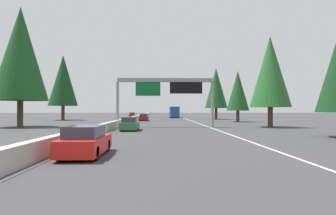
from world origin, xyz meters
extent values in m
plane|color=#38383A|center=(60.00, 0.00, 0.00)|extent=(320.00, 320.00, 0.00)
cube|color=#ADAAA3|center=(80.00, 0.30, 0.45)|extent=(180.00, 0.56, 0.90)
cube|color=silver|center=(70.00, -11.52, 0.01)|extent=(160.00, 0.16, 0.01)
cube|color=silver|center=(70.00, -0.25, 0.01)|extent=(160.00, 0.16, 0.01)
cylinder|color=gray|center=(36.23, 0.30, 2.93)|extent=(0.36, 0.36, 5.85)
cylinder|color=gray|center=(36.23, -12.02, 2.93)|extent=(0.36, 0.36, 5.85)
cube|color=gray|center=(36.23, -5.86, 6.10)|extent=(0.50, 12.32, 0.50)
cube|color=#0C602D|center=(36.08, -3.64, 5.00)|extent=(0.12, 3.20, 1.90)
cube|color=black|center=(36.08, -8.57, 5.10)|extent=(0.16, 4.20, 1.50)
cube|color=red|center=(13.11, -1.57, 0.53)|extent=(4.40, 1.80, 0.76)
cube|color=#2D3847|center=(12.89, -1.57, 1.19)|extent=(2.46, 1.51, 0.56)
cylinder|color=black|center=(14.51, -0.78, 0.32)|extent=(0.64, 0.22, 0.64)
cylinder|color=black|center=(14.51, -2.36, 0.32)|extent=(0.64, 0.22, 0.64)
cylinder|color=black|center=(11.70, -0.78, 0.32)|extent=(0.64, 0.22, 0.64)
cylinder|color=black|center=(11.70, -2.36, 0.32)|extent=(0.64, 0.22, 0.64)
cube|color=#2D6B38|center=(30.35, -1.91, 0.53)|extent=(4.40, 1.80, 0.76)
cube|color=#2D3847|center=(30.13, -1.91, 1.19)|extent=(2.46, 1.51, 0.56)
cylinder|color=black|center=(31.76, -1.12, 0.32)|extent=(0.64, 0.22, 0.64)
cylinder|color=black|center=(31.76, -2.70, 0.32)|extent=(0.64, 0.22, 0.64)
cylinder|color=black|center=(28.95, -1.12, 0.32)|extent=(0.64, 0.22, 0.64)
cylinder|color=black|center=(28.95, -2.70, 0.32)|extent=(0.64, 0.22, 0.64)
cube|color=maroon|center=(57.76, -1.88, 0.53)|extent=(4.40, 1.80, 0.76)
cube|color=#2D3847|center=(57.54, -1.88, 1.19)|extent=(2.46, 1.51, 0.56)
cylinder|color=black|center=(59.17, -1.09, 0.32)|extent=(0.64, 0.22, 0.64)
cylinder|color=black|center=(59.17, -2.67, 0.32)|extent=(0.64, 0.22, 0.64)
cylinder|color=black|center=(56.35, -1.09, 0.32)|extent=(0.64, 0.22, 0.64)
cylinder|color=black|center=(56.35, -2.67, 0.32)|extent=(0.64, 0.22, 0.64)
cube|color=#1E4793|center=(81.06, -9.14, 1.65)|extent=(11.50, 2.50, 2.90)
cube|color=#2D3847|center=(81.06, -9.14, 2.01)|extent=(11.04, 2.55, 0.84)
cylinder|color=black|center=(85.08, -8.04, 0.50)|extent=(1.00, 0.30, 1.00)
cylinder|color=black|center=(85.08, -10.24, 0.50)|extent=(1.00, 0.30, 1.00)
cylinder|color=black|center=(77.03, -8.04, 0.50)|extent=(1.00, 0.30, 1.00)
cylinder|color=black|center=(77.03, -10.24, 0.50)|extent=(1.00, 0.30, 1.00)
cube|color=red|center=(83.84, 2.95, 0.53)|extent=(4.40, 1.80, 0.76)
cube|color=#2D3847|center=(83.62, 2.95, 1.19)|extent=(2.46, 1.51, 0.56)
cylinder|color=black|center=(85.25, 3.74, 0.32)|extent=(0.64, 0.22, 0.64)
cylinder|color=black|center=(85.25, 2.16, 0.32)|extent=(0.64, 0.22, 0.64)
cylinder|color=black|center=(82.43, 3.74, 0.32)|extent=(0.64, 0.22, 0.64)
cylinder|color=black|center=(82.43, 2.16, 0.32)|extent=(0.64, 0.22, 0.64)
cylinder|color=#4C3823|center=(35.69, -19.45, 1.30)|extent=(0.64, 0.64, 2.60)
cone|color=#236028|center=(35.69, -19.45, 7.21)|extent=(5.20, 5.20, 9.21)
cylinder|color=#4C3823|center=(52.15, -19.69, 1.05)|extent=(0.59, 0.59, 2.09)
cone|color=#194C1E|center=(52.15, -19.69, 5.80)|extent=(4.18, 4.18, 7.42)
cylinder|color=#4C3823|center=(66.85, -18.48, 1.34)|extent=(0.65, 0.65, 2.68)
cone|color=#194C1E|center=(66.85, -18.48, 7.42)|extent=(5.35, 5.35, 9.49)
cylinder|color=#4C3823|center=(37.00, 13.11, 1.74)|extent=(0.74, 0.74, 3.48)
cone|color=#194C1E|center=(37.00, 13.11, 9.64)|extent=(6.96, 6.96, 12.33)
cylinder|color=#4C3823|center=(62.35, 16.06, 1.57)|extent=(0.70, 0.70, 3.14)
cone|color=#143D19|center=(62.35, 16.06, 8.70)|extent=(6.27, 6.27, 11.12)
camera|label=1|loc=(-1.12, -5.24, 2.24)|focal=30.79mm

